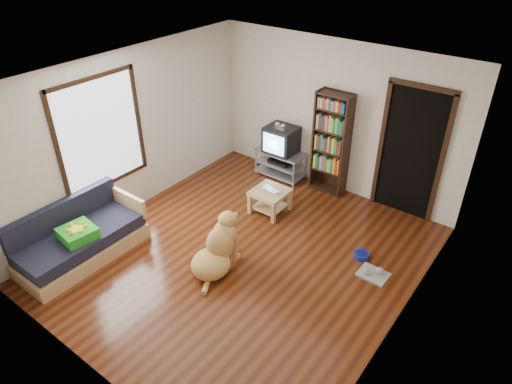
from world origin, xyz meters
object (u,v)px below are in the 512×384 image
Objects in this scene: green_cushion at (78,233)px; bookshelf at (332,138)px; sofa at (81,240)px; tv_stand at (281,163)px; crt_tv at (282,139)px; coffee_table at (270,197)px; grey_rag at (373,274)px; laptop at (269,191)px; dog_bowl at (361,255)px; dog at (217,250)px.

bookshelf is (1.80, 3.81, 0.51)m from green_cushion.
sofa is (-1.92, -3.72, -0.74)m from bookshelf.
bookshelf is 4.26m from sofa.
tv_stand is (0.85, 3.71, -0.22)m from green_cushion.
crt_tv is 1.32m from coffee_table.
bookshelf reaches higher than grey_rag.
green_cushion reaches higher than laptop.
laptop reaches higher than coffee_table.
laptop is (1.39, 2.59, -0.08)m from green_cushion.
laptop is 0.56× the size of coffee_table.
green_cushion is 0.28m from sofa.
crt_tv is 0.99m from bookshelf.
grey_rag is at bearing -30.80° from crt_tv.
bookshelf is 3.27× the size of coffee_table.
laptop reaches higher than grey_rag.
coffee_table is (-1.74, 0.17, 0.24)m from dog_bowl.
coffee_table is (-0.41, -1.19, -0.72)m from bookshelf.
coffee_table reaches higher than dog_bowl.
crt_tv reaches higher than coffee_table.
dog is at bearing -73.92° from crt_tv.
tv_stand is at bearing 84.42° from green_cushion.
bookshelf is (-1.63, 1.61, 0.99)m from grey_rag.
dog_bowl is at bearing -29.47° from crt_tv.
sofa is at bearing -149.29° from grey_rag.
green_cushion is at bearing -33.40° from sofa.
bookshelf reaches higher than green_cushion.
laptop is 0.17× the size of sofa.
tv_stand is 1.64× the size of coffee_table.
coffee_table is at bearing 98.91° from laptop.
tv_stand is at bearing 124.48° from laptop.
dog_bowl is 1.77m from coffee_table.
bookshelf reaches higher than sofa.
tv_stand is at bearing -174.37° from bookshelf.
green_cushion is at bearing -102.82° from crt_tv.
tv_stand is 0.50× the size of bookshelf.
dog_bowl is 2.08m from dog.
bookshelf is at bearing 135.38° from grey_rag.
bookshelf reaches higher than coffee_table.
sofa is 1.76× the size of dog.
laptop is at bearing 98.74° from dog.
crt_tv is 2.84m from dog.
crt_tv is (-2.28, 1.29, 0.70)m from dog_bowl.
sofa is at bearing -112.21° from laptop.
grey_rag is 0.69× the size of crt_tv.
sofa is (-0.97, -3.63, -0.01)m from tv_stand.
coffee_table is at bearing -109.08° from bookshelf.
green_cushion is 1.44× the size of laptop.
dog is (0.78, -2.67, 0.04)m from tv_stand.
tv_stand is at bearing 106.20° from dog.
sofa is at bearing 153.92° from green_cushion.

